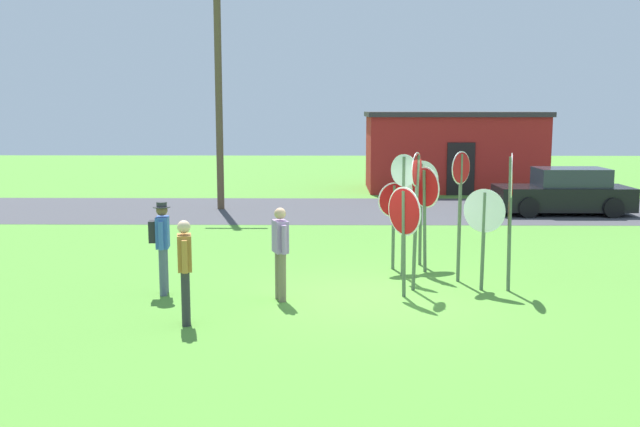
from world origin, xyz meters
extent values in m
plane|color=#518E33|center=(0.00, 0.00, 0.00)|extent=(80.00, 80.00, 0.00)
cube|color=#424247|center=(0.00, 11.45, 0.00)|extent=(60.00, 6.40, 0.01)
cube|color=#B2231E|center=(4.34, 17.75, 1.55)|extent=(7.15, 3.93, 3.09)
cube|color=#383333|center=(4.34, 17.75, 3.19)|extent=(7.35, 4.13, 0.20)
cube|color=black|center=(4.34, 15.77, 1.05)|extent=(1.10, 0.08, 2.10)
cylinder|color=brown|center=(-4.62, 11.70, 4.32)|extent=(0.24, 0.24, 8.65)
cube|color=black|center=(6.77, 10.70, 0.53)|extent=(4.31, 1.81, 0.76)
cube|color=#2D333D|center=(7.02, 10.70, 1.21)|extent=(2.24, 1.54, 0.60)
cylinder|color=black|center=(5.44, 9.79, 0.32)|extent=(0.64, 0.22, 0.64)
cylinder|color=black|center=(5.44, 11.59, 0.32)|extent=(0.64, 0.22, 0.64)
cylinder|color=black|center=(8.11, 9.80, 0.32)|extent=(0.64, 0.22, 0.64)
cylinder|color=black|center=(8.10, 11.60, 0.32)|extent=(0.64, 0.22, 0.64)
cylinder|color=#51664C|center=(2.05, 0.59, 0.94)|extent=(0.12, 0.13, 1.88)
cylinder|color=white|center=(2.05, 0.59, 1.53)|extent=(0.71, 0.48, 0.83)
cylinder|color=#B70F14|center=(2.06, 0.59, 1.53)|extent=(0.66, 0.45, 0.77)
cylinder|color=#51664C|center=(0.50, 2.37, 0.91)|extent=(0.09, 0.09, 1.82)
cylinder|color=white|center=(0.50, 2.37, 1.51)|extent=(0.69, 0.31, 0.75)
cylinder|color=#B70F14|center=(0.51, 2.36, 1.51)|extent=(0.64, 0.29, 0.69)
cylinder|color=#51664C|center=(0.64, 1.71, 1.23)|extent=(0.10, 0.10, 2.47)
cylinder|color=white|center=(0.64, 1.71, 2.19)|extent=(0.50, 0.45, 0.66)
cylinder|color=#B70F14|center=(0.65, 1.72, 2.19)|extent=(0.47, 0.42, 0.61)
cylinder|color=#51664C|center=(2.52, 0.51, 1.28)|extent=(0.12, 0.09, 2.55)
cylinder|color=white|center=(2.52, 0.51, 2.20)|extent=(0.21, 0.82, 0.83)
cylinder|color=#B70F14|center=(2.53, 0.51, 2.20)|extent=(0.20, 0.76, 0.77)
cylinder|color=#51664C|center=(1.71, 1.27, 1.28)|extent=(0.10, 0.10, 2.56)
cylinder|color=white|center=(1.71, 1.27, 2.28)|extent=(0.44, 0.50, 0.65)
cylinder|color=#B70F14|center=(1.72, 1.26, 2.28)|extent=(0.41, 0.46, 0.60)
cylinder|color=#51664C|center=(1.13, 2.81, 1.12)|extent=(0.10, 0.12, 2.24)
cylinder|color=white|center=(1.13, 2.81, 1.88)|extent=(0.81, 0.37, 0.87)
cylinder|color=#B70F14|center=(1.13, 2.82, 1.88)|extent=(0.75, 0.34, 0.81)
cylinder|color=#51664C|center=(0.49, 0.05, 0.98)|extent=(0.14, 0.12, 1.97)
cylinder|color=white|center=(0.49, 0.05, 1.59)|extent=(0.54, 0.76, 0.90)
cylinder|color=#B70F14|center=(0.48, 0.05, 1.59)|extent=(0.50, 0.70, 0.83)
cylinder|color=#51664C|center=(1.13, 2.08, 1.09)|extent=(0.16, 0.14, 2.17)
cylinder|color=white|center=(1.13, 2.08, 1.81)|extent=(0.51, 0.75, 0.87)
cylinder|color=#B70F14|center=(1.12, 2.08, 1.81)|extent=(0.48, 0.69, 0.80)
cylinder|color=#51664C|center=(0.76, 0.53, 1.29)|extent=(0.14, 0.11, 2.58)
cylinder|color=white|center=(0.76, 0.53, 2.31)|extent=(0.27, 0.60, 0.64)
cylinder|color=#B70F14|center=(0.76, 0.52, 2.31)|extent=(0.25, 0.56, 0.59)
cylinder|color=#2D2D33|center=(-3.20, -1.58, 0.44)|extent=(0.14, 0.14, 0.88)
cylinder|color=#2D2D33|center=(-3.15, -1.80, 0.44)|extent=(0.14, 0.14, 0.88)
cube|color=#B27533|center=(-3.17, -1.69, 1.17)|extent=(0.29, 0.40, 0.58)
cylinder|color=#B27533|center=(-3.22, -1.46, 1.15)|extent=(0.09, 0.09, 0.52)
cylinder|color=#B27533|center=(-3.12, -1.93, 1.15)|extent=(0.09, 0.09, 0.52)
sphere|color=beige|center=(-3.17, -1.69, 1.58)|extent=(0.21, 0.21, 0.21)
cylinder|color=#4C5670|center=(-3.97, 0.29, 0.44)|extent=(0.14, 0.14, 0.88)
cylinder|color=#4C5670|center=(-3.95, 0.07, 0.44)|extent=(0.14, 0.14, 0.88)
cube|color=#3860B7|center=(-3.96, 0.18, 1.17)|extent=(0.25, 0.38, 0.58)
cylinder|color=#3860B7|center=(-3.98, 0.42, 1.15)|extent=(0.09, 0.09, 0.52)
cylinder|color=#3860B7|center=(-3.93, -0.06, 1.15)|extent=(0.09, 0.09, 0.52)
sphere|color=brown|center=(-3.96, 0.18, 1.58)|extent=(0.21, 0.21, 0.21)
cylinder|color=#333338|center=(-3.96, 0.18, 1.64)|extent=(0.31, 0.32, 0.02)
cylinder|color=#333338|center=(-3.96, 0.18, 1.69)|extent=(0.19, 0.19, 0.09)
cube|color=#232328|center=(-4.13, 0.17, 1.19)|extent=(0.16, 0.27, 0.40)
cylinder|color=#7A6B56|center=(-1.79, -0.11, 0.44)|extent=(0.14, 0.14, 0.88)
cylinder|color=#7A6B56|center=(-1.71, -0.31, 0.44)|extent=(0.14, 0.14, 0.88)
cube|color=#9E7AB2|center=(-1.75, -0.21, 1.17)|extent=(0.33, 0.41, 0.58)
cylinder|color=#9E7AB2|center=(-1.83, 0.01, 1.15)|extent=(0.09, 0.09, 0.52)
cylinder|color=#9E7AB2|center=(-1.67, -0.44, 1.15)|extent=(0.09, 0.09, 0.52)
sphere|color=tan|center=(-1.75, -0.21, 1.58)|extent=(0.21, 0.21, 0.21)
camera|label=1|loc=(-0.86, -12.91, 3.44)|focal=40.52mm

